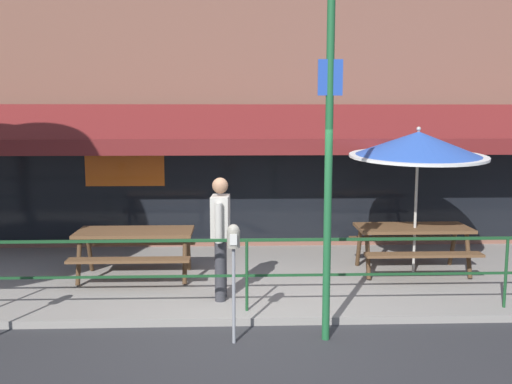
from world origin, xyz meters
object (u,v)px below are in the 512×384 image
Objects in this scene: patio_umbrella_centre at (418,145)px; street_sign_pole at (329,156)px; pedestrian_walking at (221,232)px; picnic_table_left at (135,240)px; picnic_table_centre at (413,236)px; parking_meter_far at (233,248)px.

street_sign_pole reaches higher than patio_umbrella_centre.
pedestrian_walking is 2.13m from street_sign_pole.
pedestrian_walking reaches higher than picnic_table_left.
patio_umbrella_centre is 0.56× the size of street_sign_pole.
picnic_table_centre is 1.27× the size of parking_meter_far.
street_sign_pole is at bearing -127.17° from patio_umbrella_centre.
street_sign_pole is at bearing 3.77° from parking_meter_far.
picnic_table_left is 0.76× the size of patio_umbrella_centre.
patio_umbrella_centre is at bearing 40.20° from parking_meter_far.
parking_meter_far is at bearing -139.80° from patio_umbrella_centre.
picnic_table_centre is 3.33m from pedestrian_walking.
pedestrian_walking is (-3.08, -1.11, -1.12)m from patio_umbrella_centre.
picnic_table_left is at bearing -177.99° from picnic_table_centre.
patio_umbrella_centre reaches higher than pedestrian_walking.
picnic_table_left is 1.27× the size of parking_meter_far.
parking_meter_far is at bearing -176.23° from street_sign_pole.
pedestrian_walking reaches higher than parking_meter_far.
pedestrian_walking is 1.35m from parking_meter_far.
picnic_table_left is 4.45m from picnic_table_centre.
pedestrian_walking is at bearing -37.81° from picnic_table_left.
patio_umbrella_centre is (4.45, 0.05, 1.47)m from picnic_table_left.
street_sign_pole is (2.64, -2.32, 1.49)m from picnic_table_left.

